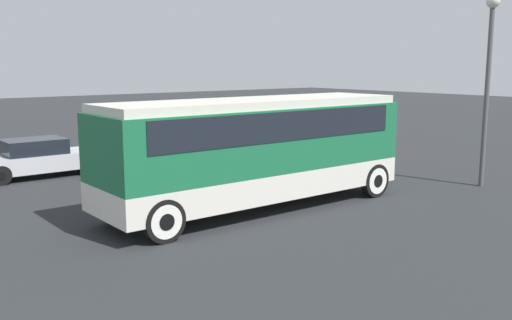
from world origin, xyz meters
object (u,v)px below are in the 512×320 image
(lamp_post, at_px, (489,64))
(parked_car_near, at_px, (38,158))
(tour_bus, at_px, (259,143))
(parked_car_mid, at_px, (150,151))

(lamp_post, bearing_deg, parked_car_near, 135.52)
(parked_car_near, height_order, lamp_post, lamp_post)
(tour_bus, xyz_separation_m, parked_car_mid, (0.44, 7.35, -1.16))
(tour_bus, height_order, parked_car_near, tour_bus)
(parked_car_near, xyz_separation_m, lamp_post, (11.21, -11.00, 3.38))
(tour_bus, xyz_separation_m, lamp_post, (7.76, -2.38, 2.20))
(tour_bus, relative_size, parked_car_mid, 2.15)
(tour_bus, xyz_separation_m, parked_car_near, (-3.45, 8.62, -1.18))
(parked_car_near, xyz_separation_m, parked_car_mid, (3.89, -1.27, 0.02))
(tour_bus, bearing_deg, lamp_post, -17.05)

